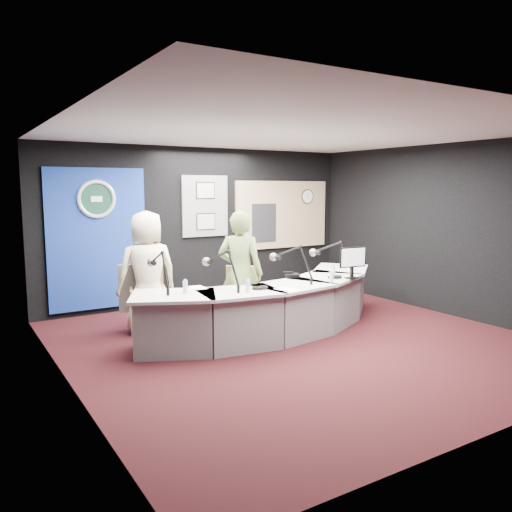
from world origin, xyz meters
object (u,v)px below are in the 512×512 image
broadcast_desk (274,307)px  person_man (147,272)px  person_woman (240,273)px  armchair_right (240,302)px  armchair_left (148,303)px

broadcast_desk → person_man: size_ratio=2.56×
broadcast_desk → person_woman: 0.71m
broadcast_desk → armchair_right: (-0.47, 0.16, 0.09)m
armchair_right → person_man: size_ratio=0.53×
person_man → person_woman: size_ratio=0.99×
armchair_left → person_man: person_man is taller
armchair_left → person_man: 0.46m
broadcast_desk → person_man: bearing=147.6°
armchair_right → person_man: 1.41m
armchair_left → person_woman: (1.07, -0.82, 0.46)m
armchair_right → person_woman: (0.00, 0.00, 0.42)m
broadcast_desk → armchair_right: size_ratio=4.81×
broadcast_desk → armchair_left: 1.82m
armchair_left → person_woman: person_woman is taller
broadcast_desk → person_man: (-1.53, 0.98, 0.51)m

